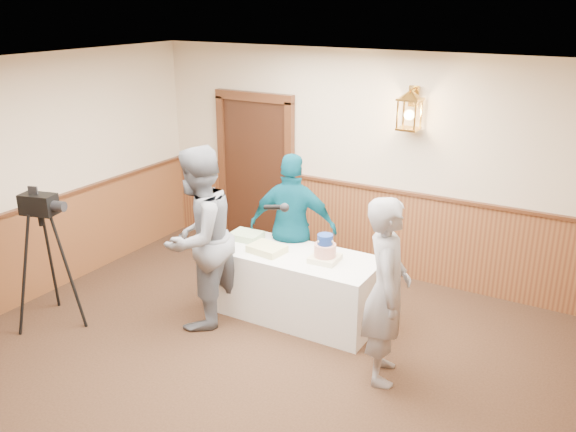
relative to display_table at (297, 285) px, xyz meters
name	(u,v)px	position (x,y,z in m)	size (l,w,h in m)	color
ground	(196,410)	(0.07, -1.90, -0.38)	(7.00, 7.00, 0.00)	#301E12
room_shell	(216,229)	(0.02, -1.45, 1.15)	(6.02, 7.02, 2.81)	beige
display_table	(297,285)	(0.00, 0.00, 0.00)	(1.80, 0.80, 0.75)	white
tiered_cake	(325,251)	(0.34, -0.02, 0.49)	(0.30, 0.30, 0.30)	beige
sheet_cake_yellow	(267,249)	(-0.31, -0.12, 0.41)	(0.37, 0.29, 0.08)	#D9D082
sheet_cake_green	(247,236)	(-0.72, 0.09, 0.41)	(0.34, 0.27, 0.08)	#A3CB8F
interviewer	(199,238)	(-0.83, -0.63, 0.61)	(1.55, 0.97, 1.97)	slate
baker	(387,291)	(1.26, -0.60, 0.51)	(0.65, 0.42, 1.77)	gray
assistant_p	(293,228)	(-0.28, 0.40, 0.50)	(1.02, 0.42, 1.74)	#084D62
tv_camera_rig	(48,267)	(-2.23, -1.46, 0.29)	(0.58, 0.54, 1.48)	black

